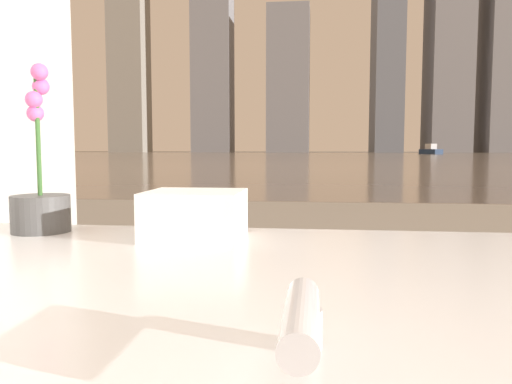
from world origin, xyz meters
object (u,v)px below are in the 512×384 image
Objects in this scene: towel_stack at (195,215)px; harbor_boat_0 at (431,150)px; potted_orchid at (40,197)px; faucet_far at (302,322)px.

harbor_boat_0 is (18.22, 79.81, -0.05)m from towel_stack.
potted_orchid is at bearing 173.69° from towel_stack.
potted_orchid is 0.10× the size of harbor_boat_0.
faucet_far is 0.04× the size of harbor_boat_0.
towel_stack is at bearing -6.31° from potted_orchid.
faucet_far is 0.43× the size of potted_orchid.
potted_orchid is (-0.72, 0.77, 0.04)m from faucet_far.
harbor_boat_0 is at bearing 77.14° from towel_stack.
harbor_boat_0 reaches higher than towel_stack.
harbor_boat_0 is at bearing 76.83° from potted_orchid.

